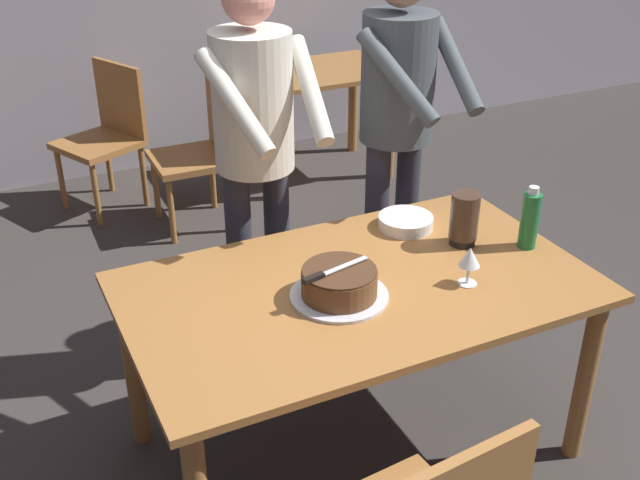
% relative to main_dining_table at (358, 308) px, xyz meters
% --- Properties ---
extents(ground_plane, '(14.00, 14.00, 0.00)m').
position_rel_main_dining_table_xyz_m(ground_plane, '(0.00, 0.00, -0.65)').
color(ground_plane, '#383330').
extents(main_dining_table, '(1.64, 0.96, 0.75)m').
position_rel_main_dining_table_xyz_m(main_dining_table, '(0.00, 0.00, 0.00)').
color(main_dining_table, '#9E6633').
rests_on(main_dining_table, ground_plane).
extents(cake_on_platter, '(0.34, 0.34, 0.11)m').
position_rel_main_dining_table_xyz_m(cake_on_platter, '(-0.10, -0.05, 0.15)').
color(cake_on_platter, silver).
rests_on(cake_on_platter, main_dining_table).
extents(cake_knife, '(0.27, 0.08, 0.02)m').
position_rel_main_dining_table_xyz_m(cake_knife, '(-0.17, -0.06, 0.22)').
color(cake_knife, silver).
rests_on(cake_knife, cake_on_platter).
extents(plate_stack, '(0.22, 0.22, 0.05)m').
position_rel_main_dining_table_xyz_m(plate_stack, '(0.38, 0.30, 0.13)').
color(plate_stack, white).
rests_on(plate_stack, main_dining_table).
extents(wine_glass_near, '(0.08, 0.08, 0.14)m').
position_rel_main_dining_table_xyz_m(wine_glass_near, '(0.35, -0.16, 0.20)').
color(wine_glass_near, silver).
rests_on(wine_glass_near, main_dining_table).
extents(water_bottle, '(0.07, 0.07, 0.25)m').
position_rel_main_dining_table_xyz_m(water_bottle, '(0.71, -0.04, 0.22)').
color(water_bottle, '#1E6B38').
rests_on(water_bottle, main_dining_table).
extents(hurricane_lamp, '(0.11, 0.11, 0.21)m').
position_rel_main_dining_table_xyz_m(hurricane_lamp, '(0.50, 0.09, 0.21)').
color(hurricane_lamp, black).
rests_on(hurricane_lamp, main_dining_table).
extents(person_cutting_cake, '(0.47, 0.56, 1.72)m').
position_rel_main_dining_table_xyz_m(person_cutting_cake, '(-0.10, 0.69, 0.43)').
color(person_cutting_cake, '#2D2D38').
rests_on(person_cutting_cake, ground_plane).
extents(person_standing_beside, '(0.46, 0.57, 1.72)m').
position_rel_main_dining_table_xyz_m(person_standing_beside, '(0.57, 0.72, 0.43)').
color(person_standing_beside, '#2D2D38').
rests_on(person_standing_beside, ground_plane).
extents(background_table, '(1.00, 0.70, 0.74)m').
position_rel_main_dining_table_xyz_m(background_table, '(1.06, 2.55, -0.07)').
color(background_table, '#9E6633').
rests_on(background_table, ground_plane).
extents(background_chair_1, '(0.58, 0.58, 0.90)m').
position_rel_main_dining_table_xyz_m(background_chair_1, '(-0.35, 2.66, -0.16)').
color(background_chair_1, '#9E6633').
rests_on(background_chair_1, ground_plane).
extents(background_chair_2, '(0.45, 0.45, 0.90)m').
position_rel_main_dining_table_xyz_m(background_chair_2, '(0.10, 2.14, -0.16)').
color(background_chair_2, '#9E6633').
rests_on(background_chair_2, ground_plane).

